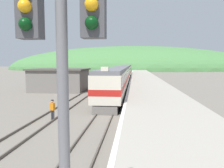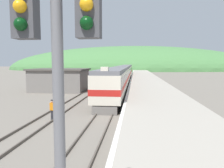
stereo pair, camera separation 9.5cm
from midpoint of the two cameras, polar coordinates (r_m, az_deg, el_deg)
The scene contains 10 objects.
track_main at distance 69.45m, azimuth 3.69°, elevation 1.85°, with size 1.52×180.00×0.16m.
track_siding at distance 69.76m, azimuth 0.01°, elevation 1.88°, with size 1.52×180.00×0.16m.
platform at distance 49.48m, azimuth 8.66°, elevation 0.76°, with size 6.81×140.00×0.99m.
distant_hills at distance 144.69m, azimuth 4.82°, elevation 3.75°, with size 165.10×74.29×30.54m.
station_shed at distance 36.69m, azimuth -13.55°, elevation 1.10°, with size 8.83×7.09×3.62m.
express_train_lead_car at distance 28.26m, azimuth 0.53°, elevation 0.57°, with size 2.92×19.42×4.24m.
carriage_second at distance 49.31m, azimuth 2.81°, elevation 2.69°, with size 2.91×20.64×3.88m.
carriage_third at distance 70.78m, azimuth 3.74°, elevation 3.57°, with size 2.91×20.64×3.88m.
signal_mast_main at distance 3.84m, azimuth -13.62°, elevation 5.28°, with size 2.20×0.42×7.03m.
track_worker at distance 18.28m, azimuth -15.42°, elevation -6.21°, with size 0.41×0.33×1.64m.
Camera 1 is at (2.56, 0.75, 4.60)m, focal length 35.00 mm.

